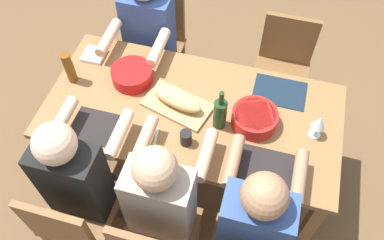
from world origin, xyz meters
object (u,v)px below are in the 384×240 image
object	(u,v)px
diner_near_right	(147,36)
diner_far_left	(254,221)
wine_bottle	(220,113)
wine_glass	(319,123)
beer_bottle	(69,68)
cup_far_center	(186,138)
cutting_board	(177,105)
serving_bowl_salad	(255,117)
bread_loaf	(177,99)
dining_table	(192,118)
serving_bowl_pasta	(132,74)
diner_far_center	(163,198)
diner_far_right	(79,176)
chair_near_right	(158,41)
chair_far_right	(74,221)
chair_near_left	(283,65)
napkin_stack	(94,55)

from	to	relation	value
diner_near_right	diner_far_left	bearing A→B (deg)	130.45
wine_bottle	wine_glass	world-z (taller)	wine_bottle
diner_far_left	beer_bottle	xyz separation A→B (m)	(1.27, -0.60, 0.15)
wine_bottle	cup_far_center	world-z (taller)	wine_bottle
diner_far_left	cutting_board	size ratio (longest dim) A/B	3.00
serving_bowl_salad	cutting_board	world-z (taller)	serving_bowl_salad
cutting_board	bread_loaf	xyz separation A→B (m)	(-0.00, 0.00, 0.06)
dining_table	serving_bowl_pasta	xyz separation A→B (m)	(0.42, -0.13, 0.14)
wine_bottle	bread_loaf	bearing A→B (deg)	-13.13
bread_loaf	wine_glass	bearing A→B (deg)	-179.09
bread_loaf	diner_near_right	bearing A→B (deg)	-55.28
serving_bowl_salad	diner_far_center	bearing A→B (deg)	56.93
cutting_board	cup_far_center	xyz separation A→B (m)	(-0.12, 0.23, 0.04)
cutting_board	bread_loaf	world-z (taller)	bread_loaf
wine_bottle	diner_far_center	bearing A→B (deg)	70.41
cutting_board	wine_glass	bearing A→B (deg)	-179.09
cutting_board	wine_bottle	bearing A→B (deg)	166.87
diner_far_right	diner_far_left	distance (m)	0.97
dining_table	beer_bottle	size ratio (longest dim) A/B	8.03
diner_far_right	chair_near_right	xyz separation A→B (m)	(-0.00, -1.32, -0.21)
serving_bowl_salad	chair_far_right	bearing A→B (deg)	41.35
diner_far_right	serving_bowl_pasta	xyz separation A→B (m)	(-0.06, -0.69, 0.09)
chair_far_right	diner_far_center	world-z (taller)	diner_far_center
diner_far_right	beer_bottle	xyz separation A→B (m)	(0.30, -0.60, 0.15)
diner_near_right	beer_bottle	bearing A→B (deg)	61.23
dining_table	bread_loaf	distance (m)	0.18
chair_far_right	wine_bottle	bearing A→B (deg)	-133.98
chair_near_left	diner_far_left	distance (m)	1.34
beer_bottle	wine_glass	world-z (taller)	beer_bottle
diner_far_left	serving_bowl_salad	xyz separation A→B (m)	(0.11, -0.57, 0.10)
chair_near_right	serving_bowl_pasta	world-z (taller)	chair_near_right
dining_table	chair_near_right	distance (m)	0.91
cutting_board	beer_bottle	bearing A→B (deg)	-2.17
diner_near_right	napkin_stack	distance (m)	0.41
diner_far_center	wine_bottle	world-z (taller)	diner_far_center
chair_far_right	beer_bottle	xyz separation A→B (m)	(0.30, -0.78, 0.37)
chair_near_right	serving_bowl_salad	distance (m)	1.18
diner_far_left	wine_bottle	bearing A→B (deg)	-58.90
chair_near_right	diner_far_left	world-z (taller)	diner_far_left
diner_far_center	chair_near_right	size ratio (longest dim) A/B	1.41
serving_bowl_pasta	chair_near_left	bearing A→B (deg)	-145.30
diner_far_center	cup_far_center	distance (m)	0.35
bread_loaf	wine_bottle	world-z (taller)	wine_bottle
chair_near_left	serving_bowl_pasta	distance (m)	1.15
serving_bowl_pasta	beer_bottle	bearing A→B (deg)	15.25
diner_far_right	wine_glass	size ratio (longest dim) A/B	7.23
chair_near_left	wine_glass	distance (m)	0.86
cutting_board	cup_far_center	world-z (taller)	cup_far_center
diner_far_right	chair_near_right	distance (m)	1.34
serving_bowl_salad	serving_bowl_pasta	world-z (taller)	serving_bowl_salad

